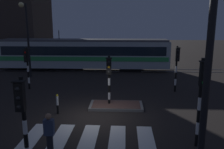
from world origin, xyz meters
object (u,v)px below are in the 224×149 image
traffic_light_median_centre (109,74)px  tram (84,53)px  traffic_light_corner_far_right (177,62)px  bollard_island_edge (57,104)px  street_lamp_trackside_left (26,31)px  street_lamp_near_kerb (215,34)px  traffic_light_kerb_mid_left (22,112)px  pedestrian_waiting_at_kerb (49,135)px  traffic_light_corner_near_right (201,90)px  traffic_light_corner_far_left (27,62)px

traffic_light_median_centre → tram: bearing=106.2°
traffic_light_corner_far_right → bollard_island_edge: bearing=-148.1°
street_lamp_trackside_left → street_lamp_near_kerb: bearing=-55.1°
traffic_light_kerb_mid_left → pedestrian_waiting_at_kerb: size_ratio=1.92×
traffic_light_corner_near_right → traffic_light_corner_far_right: bearing=84.1°
street_lamp_near_kerb → traffic_light_corner_far_right: bearing=81.1°
traffic_light_corner_far_left → traffic_light_corner_far_right: 10.87m
traffic_light_corner_far_left → traffic_light_corner_far_right: size_ratio=0.94×
traffic_light_corner_far_right → bollard_island_edge: 8.81m
traffic_light_kerb_mid_left → street_lamp_trackside_left: 15.04m
street_lamp_trackside_left → bollard_island_edge: size_ratio=5.94×
traffic_light_median_centre → traffic_light_corner_far_left: bearing=150.7°
bollard_island_edge → traffic_light_corner_far_right: bearing=31.9°
street_lamp_near_kerb → pedestrian_waiting_at_kerb: (-4.71, 2.34, -3.74)m
traffic_light_corner_far_left → traffic_light_corner_far_right: bearing=-1.0°
bollard_island_edge → tram: bearing=92.4°
traffic_light_corner_far_left → street_lamp_trackside_left: size_ratio=0.47×
street_lamp_trackside_left → pedestrian_waiting_at_kerb: street_lamp_trackside_left is taller
street_lamp_trackside_left → tram: street_lamp_trackside_left is taller
traffic_light_corner_far_left → tram: (3.00, 7.73, -0.31)m
street_lamp_trackside_left → pedestrian_waiting_at_kerb: size_ratio=3.86×
pedestrian_waiting_at_kerb → bollard_island_edge: pedestrian_waiting_at_kerb is taller
traffic_light_corner_near_right → pedestrian_waiting_at_kerb: traffic_light_corner_near_right is taller
traffic_light_corner_far_right → bollard_island_edge: (-7.35, -4.57, -1.62)m
pedestrian_waiting_at_kerb → traffic_light_corner_near_right: bearing=9.9°
street_lamp_near_kerb → street_lamp_trackside_left: bearing=124.9°
traffic_light_corner_far_right → street_lamp_near_kerb: street_lamp_near_kerb is taller
traffic_light_corner_far_left → pedestrian_waiting_at_kerb: size_ratio=1.83×
traffic_light_corner_far_right → traffic_light_corner_near_right: 7.86m
traffic_light_kerb_mid_left → street_lamp_trackside_left: bearing=111.3°
tram → traffic_light_median_centre: bearing=-73.8°
street_lamp_trackside_left → street_lamp_near_kerb: 18.47m
bollard_island_edge → traffic_light_corner_near_right: bearing=-26.4°
street_lamp_trackside_left → bollard_island_edge: (4.97, -8.57, -3.67)m
pedestrian_waiting_at_kerb → street_lamp_near_kerb: bearing=-26.4°
traffic_light_median_centre → street_lamp_near_kerb: (2.86, -7.81, 2.61)m
traffic_light_corner_near_right → street_lamp_trackside_left: 16.60m
street_lamp_near_kerb → pedestrian_waiting_at_kerb: 6.46m
street_lamp_trackside_left → tram: 6.43m
traffic_light_kerb_mid_left → traffic_light_corner_far_right: bearing=55.1°
pedestrian_waiting_at_kerb → traffic_light_kerb_mid_left: bearing=-112.3°
street_lamp_near_kerb → pedestrian_waiting_at_kerb: size_ratio=4.27×
traffic_light_corner_far_right → traffic_light_median_centre: bearing=-144.1°
pedestrian_waiting_at_kerb → traffic_light_corner_far_left: bearing=116.1°
traffic_light_corner_near_right → street_lamp_trackside_left: (-11.52, 11.82, 1.86)m
traffic_light_corner_far_left → tram: 8.30m
traffic_light_corner_near_right → pedestrian_waiting_at_kerb: bearing=-170.1°
traffic_light_median_centre → bollard_island_edge: traffic_light_median_centre is taller
street_lamp_near_kerb → tram: bearing=107.8°
street_lamp_trackside_left → street_lamp_near_kerb: (10.57, -15.14, 0.39)m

